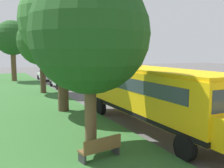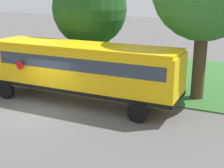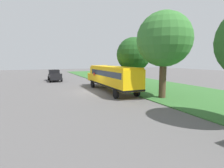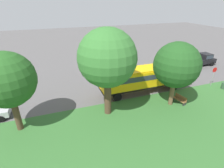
{
  "view_description": "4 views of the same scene",
  "coord_description": "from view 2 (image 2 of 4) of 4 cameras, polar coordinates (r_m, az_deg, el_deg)",
  "views": [
    {
      "loc": [
        -10.31,
        -10.28,
        4.02
      ],
      "look_at": [
        -2.66,
        5.69,
        1.81
      ],
      "focal_mm": 42.0,
      "sensor_mm": 36.0,
      "label": 1
    },
    {
      "loc": [
        11.11,
        9.37,
        5.76
      ],
      "look_at": [
        -2.69,
        2.87,
        1.22
      ],
      "focal_mm": 50.0,
      "sensor_mm": 36.0,
      "label": 2
    },
    {
      "loc": [
        6.14,
        20.75,
        3.9
      ],
      "look_at": [
        -1.32,
        3.95,
        1.4
      ],
      "focal_mm": 28.0,
      "sensor_mm": 36.0,
      "label": 3
    },
    {
      "loc": [
        -20.23,
        11.37,
        10.65
      ],
      "look_at": [
        -1.7,
        4.69,
        1.21
      ],
      "focal_mm": 28.0,
      "sensor_mm": 36.0,
      "label": 4
    }
  ],
  "objects": [
    {
      "name": "ground_plane",
      "position": [
        15.64,
        -13.9,
        -5.57
      ],
      "size": [
        120.0,
        120.0,
        0.0
      ],
      "primitive_type": "plane",
      "color": "#565454"
    },
    {
      "name": "school_bus",
      "position": [
        16.63,
        -6.47,
        3.11
      ],
      "size": [
        2.84,
        12.42,
        3.16
      ],
      "color": "yellow",
      "rests_on": "ground"
    },
    {
      "name": "grass_verge",
      "position": [
        23.8,
        1.26,
        2.64
      ],
      "size": [
        12.0,
        80.0,
        0.08
      ],
      "primitive_type": "cube",
      "color": "#33662D",
      "rests_on": "ground"
    },
    {
      "name": "park_bench",
      "position": [
        21.63,
        -6.54,
        2.3
      ],
      "size": [
        1.66,
        0.78,
        0.92
      ],
      "color": "brown",
      "rests_on": "ground"
    },
    {
      "name": "oak_tree_beside_bus",
      "position": [
        20.24,
        -4.09,
        13.51
      ],
      "size": [
        4.75,
        4.75,
        7.09
      ],
      "color": "brown",
      "rests_on": "ground"
    }
  ]
}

